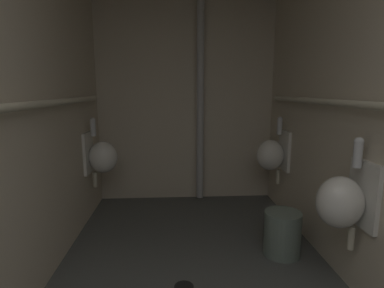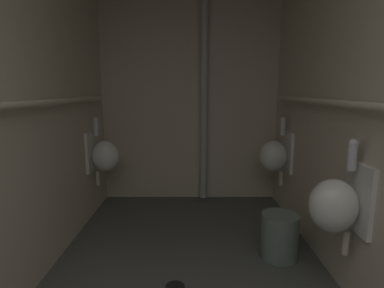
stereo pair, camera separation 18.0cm
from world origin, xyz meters
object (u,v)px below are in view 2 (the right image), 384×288
(urinal_left_mid, at_px, (105,155))
(urinal_right_mid, at_px, (338,204))
(floor_drain, at_px, (176,286))
(standpipe_back_wall, at_px, (205,91))
(urinal_right_far, at_px, (276,155))
(waste_bin, at_px, (280,236))

(urinal_left_mid, relative_size, urinal_right_mid, 1.00)
(urinal_right_mid, relative_size, floor_drain, 5.39)
(urinal_left_mid, relative_size, standpipe_back_wall, 0.28)
(urinal_left_mid, bearing_deg, floor_drain, -56.83)
(urinal_left_mid, height_order, urinal_right_far, same)
(floor_drain, height_order, waste_bin, waste_bin)
(floor_drain, bearing_deg, urinal_right_far, 51.39)
(urinal_right_mid, distance_m, standpipe_back_wall, 2.17)
(urinal_right_far, xyz_separation_m, standpipe_back_wall, (-0.76, 0.48, 0.68))
(urinal_left_mid, height_order, urinal_right_mid, same)
(urinal_right_far, relative_size, waste_bin, 2.01)
(urinal_left_mid, xyz_separation_m, urinal_right_mid, (1.87, -1.44, 0.00))
(urinal_right_mid, distance_m, floor_drain, 1.24)
(urinal_left_mid, bearing_deg, urinal_right_far, -0.09)
(floor_drain, bearing_deg, waste_bin, 25.08)
(urinal_right_mid, bearing_deg, standpipe_back_wall, 111.78)
(urinal_right_mid, distance_m, urinal_right_far, 1.43)
(floor_drain, distance_m, waste_bin, 0.95)
(floor_drain, bearing_deg, urinal_right_mid, -8.21)
(floor_drain, xyz_separation_m, waste_bin, (0.85, 0.40, 0.18))
(urinal_right_far, bearing_deg, waste_bin, -101.44)
(urinal_right_mid, relative_size, standpipe_back_wall, 0.28)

